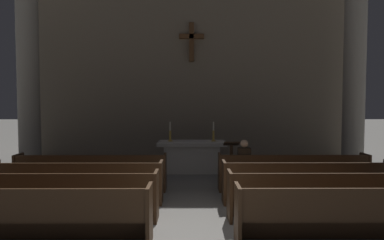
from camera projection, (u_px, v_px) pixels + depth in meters
pew_left_row_1 at (31, 215)px, 5.25m from camera, size 3.80×0.50×0.95m
pew_left_row_2 at (58, 196)px, 6.33m from camera, size 3.80×0.50×0.95m
pew_left_row_3 at (77, 182)px, 7.40m from camera, size 3.80×0.50×0.95m
pew_left_row_4 at (91, 172)px, 8.48m from camera, size 3.80×0.50×0.95m
pew_right_row_1 at (355, 215)px, 5.28m from camera, size 3.80×0.50×0.95m
pew_right_row_2 at (327, 196)px, 6.35m from camera, size 3.80×0.50×0.95m
pew_right_row_3 at (308, 182)px, 7.43m from camera, size 3.80×0.50×0.95m
pew_right_row_4 at (293, 172)px, 8.51m from camera, size 3.80×0.50×0.95m
column_left_second at (28, 63)px, 11.01m from camera, size 1.05×1.05×7.31m
column_right_second at (355, 63)px, 11.07m from camera, size 1.05×1.05×7.31m
altar at (192, 156)px, 10.77m from camera, size 2.20×0.90×1.01m
candlestick_left at (170, 135)px, 10.74m from camera, size 0.16×0.16×0.63m
candlestick_right at (213, 135)px, 10.74m from camera, size 0.16×0.16×0.63m
apse_with_cross at (192, 54)px, 12.97m from camera, size 11.98×0.43×8.31m
lectern at (231, 162)px, 9.58m from camera, size 0.44×0.36×1.15m
lone_worshipper at (244, 164)px, 8.53m from camera, size 0.32×0.43×1.32m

